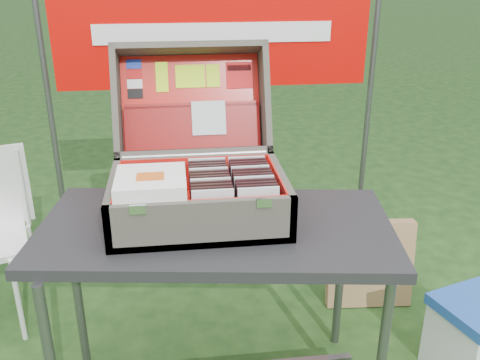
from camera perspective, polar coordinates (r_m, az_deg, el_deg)
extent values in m
cube|color=black|center=(1.91, -2.59, -5.26)|extent=(1.32, 0.79, 0.04)
cylinder|color=#59595B|center=(2.04, 14.97, -17.20)|extent=(0.04, 0.04, 0.74)
cylinder|color=#59595B|center=(2.36, -16.96, -11.33)|extent=(0.04, 0.04, 0.74)
cylinder|color=#59595B|center=(2.42, 10.66, -9.76)|extent=(0.04, 0.04, 0.74)
cube|color=#5A5549|center=(1.94, -4.37, -3.81)|extent=(0.62, 0.44, 0.02)
cube|color=#5A5549|center=(1.72, -4.06, -4.79)|extent=(0.62, 0.02, 0.17)
cube|color=#5A5549|center=(2.10, -4.73, 0.45)|extent=(0.62, 0.02, 0.17)
cube|color=#5A5549|center=(1.92, -13.30, -2.33)|extent=(0.02, 0.44, 0.17)
cube|color=#5A5549|center=(1.94, 4.35, -1.46)|extent=(0.02, 0.44, 0.17)
cube|color=red|center=(1.93, -4.38, -3.41)|extent=(0.57, 0.39, 0.01)
cube|color=silver|center=(1.68, -10.88, -3.10)|extent=(0.05, 0.01, 0.03)
cube|color=silver|center=(1.70, 2.60, -2.43)|extent=(0.05, 0.01, 0.03)
cylinder|color=silver|center=(2.08, -4.82, 2.68)|extent=(0.56, 0.02, 0.02)
cube|color=#5A5549|center=(2.25, -5.21, 8.20)|extent=(0.62, 0.18, 0.42)
cube|color=#5A5549|center=(2.21, -5.43, 13.77)|extent=(0.62, 0.16, 0.08)
cube|color=#5A5549|center=(2.16, -4.90, 2.95)|extent=(0.62, 0.16, 0.08)
cube|color=#5A5549|center=(2.19, -13.01, 8.01)|extent=(0.02, 0.32, 0.47)
cube|color=#5A5549|center=(2.21, 2.63, 8.69)|extent=(0.02, 0.32, 0.47)
cube|color=red|center=(2.23, -5.20, 8.24)|extent=(0.56, 0.15, 0.36)
cube|color=red|center=(1.73, -4.10, -4.21)|extent=(0.57, 0.01, 0.14)
cube|color=red|center=(2.08, -4.72, 0.60)|extent=(0.57, 0.01, 0.14)
cube|color=red|center=(1.91, -12.89, -1.98)|extent=(0.01, 0.39, 0.14)
cube|color=red|center=(1.93, 3.92, -1.15)|extent=(0.01, 0.39, 0.14)
cube|color=maroon|center=(2.20, -5.06, 5.65)|extent=(0.55, 0.09, 0.18)
cube|color=maroon|center=(2.21, -5.17, 7.94)|extent=(0.54, 0.03, 0.03)
cube|color=silver|center=(2.19, -3.35, 6.62)|extent=(0.14, 0.06, 0.13)
cube|color=#1933B2|center=(2.26, -11.26, 12.02)|extent=(0.06, 0.02, 0.04)
cube|color=red|center=(2.25, -11.21, 11.03)|extent=(0.06, 0.02, 0.04)
cube|color=white|center=(2.24, -11.16, 10.02)|extent=(0.06, 0.02, 0.04)
cube|color=black|center=(2.24, -11.11, 9.01)|extent=(0.06, 0.02, 0.04)
cube|color=#C2FC10|center=(2.24, -8.34, 10.81)|extent=(0.05, 0.05, 0.11)
cube|color=#C2FC10|center=(2.24, -5.33, 10.95)|extent=(0.12, 0.04, 0.09)
cube|color=#C2FC10|center=(2.25, -2.90, 11.05)|extent=(0.06, 0.04, 0.09)
cube|color=red|center=(2.26, -0.06, 11.13)|extent=(0.11, 0.04, 0.10)
cube|color=black|center=(2.26, -0.09, 11.88)|extent=(0.10, 0.01, 0.02)
cube|color=silver|center=(1.74, -2.89, -3.41)|extent=(0.14, 0.01, 0.16)
cube|color=black|center=(1.77, -2.95, -3.07)|extent=(0.14, 0.01, 0.16)
cube|color=black|center=(1.79, -3.01, -2.73)|extent=(0.14, 0.01, 0.16)
cube|color=black|center=(1.81, -3.07, -2.40)|extent=(0.14, 0.01, 0.16)
cube|color=silver|center=(1.83, -3.12, -2.08)|extent=(0.14, 0.01, 0.16)
cube|color=black|center=(1.85, -3.18, -1.77)|extent=(0.14, 0.01, 0.16)
cube|color=black|center=(1.87, -3.23, -1.46)|extent=(0.14, 0.01, 0.16)
cube|color=black|center=(1.90, -3.29, -1.16)|extent=(0.14, 0.01, 0.16)
cube|color=silver|center=(1.92, -3.34, -0.87)|extent=(0.14, 0.01, 0.16)
cube|color=black|center=(1.94, -3.39, -0.59)|extent=(0.14, 0.01, 0.16)
cube|color=black|center=(1.96, -3.44, -0.31)|extent=(0.14, 0.01, 0.16)
cube|color=black|center=(1.99, -3.48, -0.04)|extent=(0.14, 0.01, 0.16)
cube|color=silver|center=(2.01, -3.53, 0.23)|extent=(0.14, 0.01, 0.16)
cube|color=silver|center=(1.76, 1.96, -3.15)|extent=(0.14, 0.01, 0.16)
cube|color=black|center=(1.78, 1.84, -2.81)|extent=(0.14, 0.01, 0.16)
cube|color=black|center=(1.80, 1.72, -2.48)|extent=(0.14, 0.01, 0.16)
cube|color=black|center=(1.82, 1.60, -2.16)|extent=(0.14, 0.01, 0.16)
cube|color=silver|center=(1.85, 1.49, -1.84)|extent=(0.14, 0.01, 0.16)
cube|color=black|center=(1.87, 1.38, -1.54)|extent=(0.14, 0.01, 0.16)
cube|color=black|center=(1.89, 1.27, -1.23)|extent=(0.14, 0.01, 0.16)
cube|color=black|center=(1.91, 1.17, -0.94)|extent=(0.14, 0.01, 0.16)
cube|color=silver|center=(1.93, 1.07, -0.65)|extent=(0.14, 0.01, 0.16)
cube|color=black|center=(1.96, 0.97, -0.37)|extent=(0.14, 0.01, 0.16)
cube|color=black|center=(1.98, 0.87, -0.10)|extent=(0.14, 0.01, 0.16)
cube|color=black|center=(2.00, 0.77, 0.17)|extent=(0.14, 0.01, 0.16)
cube|color=silver|center=(2.02, 0.68, 0.43)|extent=(0.14, 0.01, 0.16)
cube|color=white|center=(1.80, -9.46, -0.78)|extent=(0.23, 0.23, 0.00)
cube|color=white|center=(1.80, -9.47, -0.64)|extent=(0.23, 0.23, 0.00)
cube|color=white|center=(1.79, -9.48, -0.49)|extent=(0.23, 0.23, 0.00)
cube|color=white|center=(1.79, -9.49, -0.34)|extent=(0.23, 0.23, 0.00)
cube|color=white|center=(1.79, -9.50, -0.20)|extent=(0.23, 0.23, 0.00)
cube|color=white|center=(1.79, -9.51, -0.05)|extent=(0.23, 0.23, 0.00)
cube|color=white|center=(1.79, -9.52, 0.10)|extent=(0.23, 0.23, 0.00)
cube|color=white|center=(1.78, -9.53, 0.25)|extent=(0.23, 0.23, 0.00)
cube|color=white|center=(1.78, -9.54, 0.39)|extent=(0.23, 0.23, 0.00)
cube|color=#D85919|center=(1.77, -9.56, 0.39)|extent=(0.09, 0.07, 0.00)
cube|color=white|center=(2.58, 24.22, -15.26)|extent=(0.44, 0.38, 0.30)
cylinder|color=silver|center=(2.68, -22.58, -11.80)|extent=(0.02, 0.02, 0.42)
cylinder|color=silver|center=(2.94, -21.08, -8.30)|extent=(0.02, 0.02, 0.42)
cylinder|color=silver|center=(2.78, -22.18, -0.81)|extent=(0.02, 0.02, 0.40)
cube|color=#9E8050|center=(2.80, 13.69, -8.66)|extent=(0.44, 0.16, 0.46)
cylinder|color=#59595B|center=(2.95, -19.40, 5.64)|extent=(0.03, 0.03, 1.70)
cylinder|color=#59595B|center=(3.07, 13.48, 6.95)|extent=(0.03, 0.03, 1.70)
cube|color=#BE0602|center=(2.79, -2.80, 15.43)|extent=(1.60, 0.02, 0.55)
cube|color=white|center=(2.78, -2.78, 15.40)|extent=(1.20, 0.00, 0.10)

